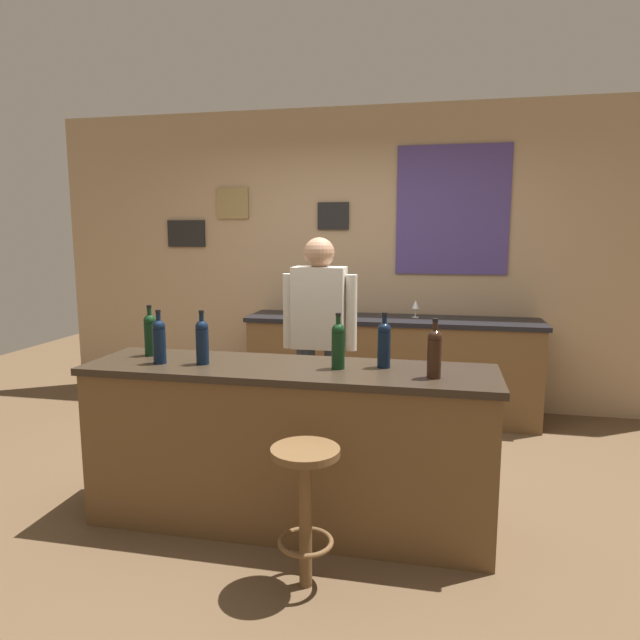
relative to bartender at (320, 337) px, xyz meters
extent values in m
plane|color=brown|center=(0.00, -0.43, -0.94)|extent=(10.00, 10.00, 0.00)
cube|color=tan|center=(0.00, 1.60, 0.46)|extent=(6.00, 0.06, 2.80)
cube|color=black|center=(-1.70, 1.56, 0.70)|extent=(0.39, 0.02, 0.26)
cube|color=#997F4C|center=(-1.20, 1.56, 1.00)|extent=(0.32, 0.02, 0.30)
cube|color=black|center=(-0.20, 1.56, 0.87)|extent=(0.30, 0.02, 0.25)
cube|color=#4C3D7F|center=(0.89, 1.56, 0.91)|extent=(1.00, 0.02, 1.15)
cube|color=brown|center=(0.00, -0.83, -0.50)|extent=(2.24, 0.57, 0.88)
cube|color=#2D2319|center=(0.00, -0.83, -0.04)|extent=(2.28, 0.60, 0.04)
cube|color=brown|center=(0.40, 1.22, -0.51)|extent=(2.54, 0.53, 0.86)
cube|color=black|center=(0.40, 1.22, -0.06)|extent=(2.60, 0.56, 0.04)
cylinder|color=#384766|center=(0.10, 0.00, -0.51)|extent=(0.13, 0.13, 0.86)
cylinder|color=#384766|center=(-0.10, 0.00, -0.51)|extent=(0.13, 0.13, 0.86)
cube|color=beige|center=(0.00, 0.00, 0.20)|extent=(0.36, 0.20, 0.56)
sphere|color=#A87A5B|center=(0.00, 0.00, 0.58)|extent=(0.21, 0.21, 0.21)
cylinder|color=beige|center=(0.22, 0.00, 0.17)|extent=(0.08, 0.08, 0.52)
cylinder|color=beige|center=(-0.22, 0.00, 0.17)|extent=(0.08, 0.08, 0.52)
cylinder|color=brown|center=(0.23, -1.39, -0.61)|extent=(0.06, 0.06, 0.65)
torus|color=brown|center=(0.23, -1.39, -0.72)|extent=(0.26, 0.26, 0.02)
cylinder|color=brown|center=(0.23, -1.39, -0.27)|extent=(0.32, 0.32, 0.03)
cylinder|color=black|center=(-0.88, -0.73, 0.08)|extent=(0.07, 0.07, 0.20)
sphere|color=black|center=(-0.88, -0.73, 0.20)|extent=(0.07, 0.07, 0.07)
cylinder|color=black|center=(-0.88, -0.73, 0.23)|extent=(0.03, 0.03, 0.09)
cylinder|color=black|center=(-0.88, -0.73, 0.28)|extent=(0.03, 0.03, 0.02)
cylinder|color=black|center=(-0.73, -0.91, 0.08)|extent=(0.07, 0.07, 0.20)
sphere|color=black|center=(-0.73, -0.91, 0.20)|extent=(0.07, 0.07, 0.07)
cylinder|color=black|center=(-0.73, -0.91, 0.23)|extent=(0.03, 0.03, 0.09)
cylinder|color=black|center=(-0.73, -0.91, 0.28)|extent=(0.03, 0.03, 0.02)
cylinder|color=black|center=(-0.48, -0.88, 0.08)|extent=(0.07, 0.07, 0.20)
sphere|color=black|center=(-0.48, -0.88, 0.20)|extent=(0.07, 0.07, 0.07)
cylinder|color=black|center=(-0.48, -0.88, 0.23)|extent=(0.03, 0.03, 0.09)
cylinder|color=black|center=(-0.48, -0.88, 0.28)|extent=(0.03, 0.03, 0.02)
cylinder|color=black|center=(0.28, -0.82, 0.08)|extent=(0.07, 0.07, 0.20)
sphere|color=black|center=(0.28, -0.82, 0.20)|extent=(0.07, 0.07, 0.07)
cylinder|color=black|center=(0.28, -0.82, 0.23)|extent=(0.03, 0.03, 0.09)
cylinder|color=black|center=(0.28, -0.82, 0.28)|extent=(0.03, 0.03, 0.02)
cylinder|color=black|center=(0.52, -0.75, 0.08)|extent=(0.07, 0.07, 0.20)
sphere|color=black|center=(0.52, -0.75, 0.20)|extent=(0.07, 0.07, 0.07)
cylinder|color=black|center=(0.52, -0.75, 0.23)|extent=(0.03, 0.03, 0.09)
cylinder|color=black|center=(0.52, -0.75, 0.28)|extent=(0.03, 0.03, 0.02)
cylinder|color=black|center=(0.79, -0.92, 0.08)|extent=(0.07, 0.07, 0.20)
sphere|color=black|center=(0.79, -0.92, 0.20)|extent=(0.07, 0.07, 0.07)
cylinder|color=black|center=(0.79, -0.92, 0.23)|extent=(0.03, 0.03, 0.09)
cylinder|color=black|center=(0.79, -0.92, 0.28)|extent=(0.03, 0.03, 0.02)
cylinder|color=silver|center=(-0.46, 1.30, -0.03)|extent=(0.06, 0.06, 0.00)
cylinder|color=silver|center=(-0.46, 1.30, 0.01)|extent=(0.01, 0.01, 0.07)
cone|color=silver|center=(-0.46, 1.30, 0.08)|extent=(0.07, 0.07, 0.08)
cylinder|color=silver|center=(0.60, 1.29, -0.03)|extent=(0.06, 0.06, 0.00)
cylinder|color=silver|center=(0.60, 1.29, 0.01)|extent=(0.01, 0.01, 0.07)
cone|color=silver|center=(0.60, 1.29, 0.08)|extent=(0.07, 0.07, 0.08)
cylinder|color=silver|center=(-0.04, 1.26, 0.01)|extent=(0.08, 0.08, 0.09)
torus|color=silver|center=(0.02, 1.26, 0.02)|extent=(0.06, 0.01, 0.06)
camera|label=1|loc=(0.81, -3.77, 0.72)|focal=31.76mm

